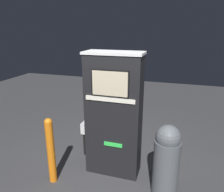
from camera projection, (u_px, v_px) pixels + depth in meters
ground_plane at (110, 176)px, 3.71m from camera, size 14.00×14.00×0.00m
gas_pump at (114, 115)px, 3.58m from camera, size 0.99×0.44×2.08m
safety_bollard at (51, 149)px, 3.44m from camera, size 0.12×0.12×1.11m
trash_bin at (166, 160)px, 3.16m from camera, size 0.38×0.38×1.13m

